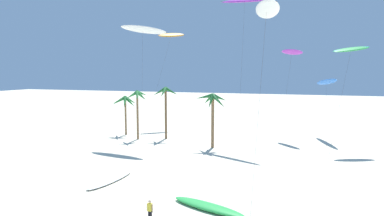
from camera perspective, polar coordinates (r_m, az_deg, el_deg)
The scene contains 14 objects.
palm_tree_0 at distance 51.34m, azimuth -9.26°, elevation 1.50°, with size 3.29×3.46×7.50m.
palm_tree_1 at distance 55.59m, azimuth -11.35°, elevation 0.91°, with size 4.41×4.17×6.42m.
palm_tree_2 at distance 51.26m, azimuth -4.50°, elevation 1.98°, with size 3.89×4.11×8.03m.
palm_tree_3 at distance 45.09m, azimuth 3.59°, elevation 0.77°, with size 4.16×4.06×7.43m.
flying_kite_0 at distance 54.48m, azimuth 16.62°, elevation 9.11°, with size 3.90×8.62×13.98m.
flying_kite_1 at distance 55.67m, azimuth 21.87°, elevation 4.14°, with size 3.32×10.26×9.59m.
flying_kite_3 at distance 50.27m, azimuth 8.97°, elevation 17.58°, with size 8.37×6.72×21.15m.
flying_kite_5 at distance 48.87m, azimuth -8.40°, elevation 13.09°, with size 8.16×3.65×17.41m.
flying_kite_6 at distance 25.77m, azimuth 12.56°, elevation 15.99°, with size 3.20×6.74×15.40m.
flying_kite_7 at distance 49.29m, azimuth 25.45°, elevation 9.01°, with size 5.51×10.66×13.92m.
flying_kite_8 at distance 64.29m, azimuth -3.55°, elevation 12.29°, with size 4.89×9.04×17.91m.
grounded_kite_0 at distance 26.17m, azimuth 2.74°, elevation -16.41°, with size 6.30×3.18×0.42m.
grounded_kite_1 at distance 33.22m, azimuth -13.74°, elevation -11.74°, with size 2.14×6.28×0.28m.
person_near_left at distance 23.81m, azimuth -7.17°, elevation -16.94°, with size 0.50×0.25×1.68m.
Camera 1 is at (7.56, -9.86, 10.24)m, focal length 31.35 mm.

